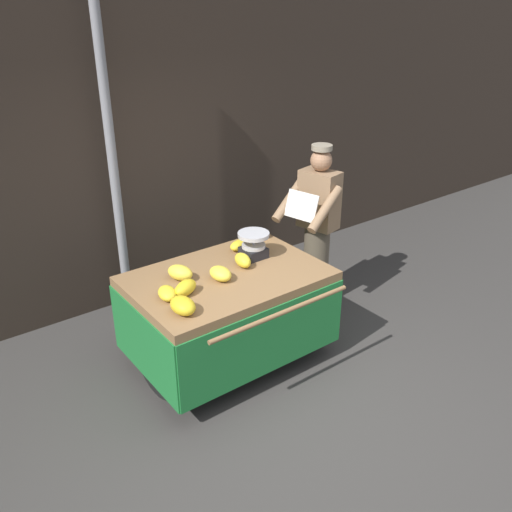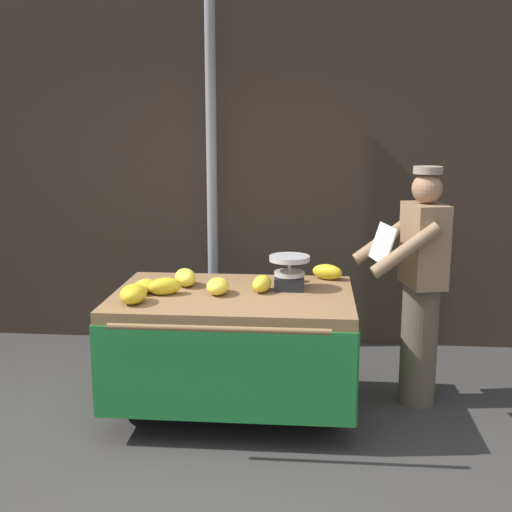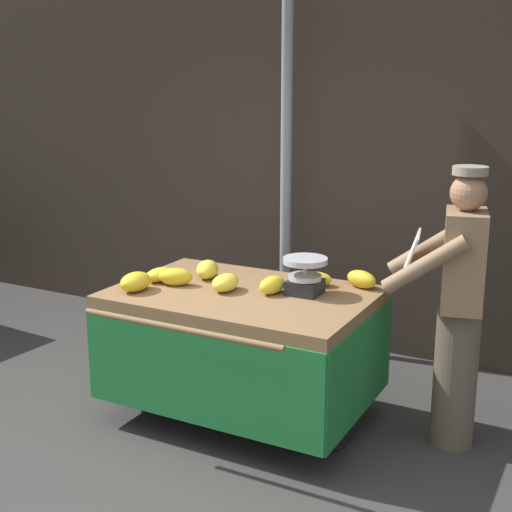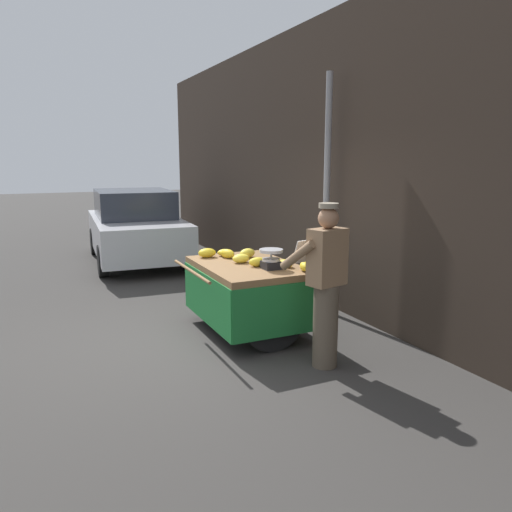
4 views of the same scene
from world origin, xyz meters
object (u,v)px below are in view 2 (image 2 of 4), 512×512
at_px(banana_bunch_1, 218,286).
at_px(banana_bunch_2, 133,294).
at_px(street_pole, 212,165).
at_px(banana_cart, 233,326).
at_px(banana_bunch_3, 289,276).
at_px(banana_bunch_4, 262,284).
at_px(banana_bunch_7, 165,286).
at_px(weighing_scale, 289,272).
at_px(banana_bunch_0, 185,277).
at_px(banana_bunch_5, 327,272).
at_px(banana_bunch_6, 145,286).
at_px(vendor_person, 420,286).

relative_size(banana_bunch_1, banana_bunch_2, 0.94).
height_order(street_pole, banana_cart, street_pole).
bearing_deg(banana_bunch_3, banana_bunch_1, -140.36).
relative_size(banana_bunch_4, banana_bunch_7, 0.96).
relative_size(weighing_scale, banana_bunch_2, 1.18).
xyz_separation_m(weighing_scale, banana_bunch_1, (-0.47, -0.18, -0.06)).
distance_m(banana_bunch_0, banana_bunch_5, 1.04).
height_order(street_pole, weighing_scale, street_pole).
xyz_separation_m(banana_bunch_2, banana_bunch_4, (0.80, 0.36, -0.00)).
bearing_deg(banana_bunch_7, banana_bunch_2, -124.54).
xyz_separation_m(banana_bunch_4, banana_bunch_5, (0.45, 0.39, -0.00)).
distance_m(street_pole, banana_bunch_6, 1.60).
height_order(banana_bunch_3, banana_bunch_5, banana_bunch_5).
relative_size(banana_cart, banana_bunch_2, 6.90).
height_order(weighing_scale, banana_bunch_5, weighing_scale).
relative_size(street_pole, banana_bunch_6, 15.32).
bearing_deg(banana_bunch_4, weighing_scale, 26.24).
distance_m(banana_bunch_1, banana_bunch_2, 0.57).
bearing_deg(banana_bunch_4, banana_cart, -166.96).
xyz_separation_m(banana_bunch_3, banana_bunch_5, (0.28, 0.10, 0.01)).
bearing_deg(weighing_scale, banana_bunch_1, -159.09).
relative_size(banana_bunch_3, banana_bunch_6, 0.97).
bearing_deg(banana_cart, banana_bunch_4, 13.04).
xyz_separation_m(banana_bunch_2, banana_bunch_5, (1.25, 0.75, -0.00)).
distance_m(weighing_scale, banana_bunch_0, 0.74).
height_order(banana_bunch_6, banana_bunch_7, banana_bunch_7).
bearing_deg(banana_bunch_5, banana_bunch_0, -164.42).
bearing_deg(banana_bunch_2, banana_bunch_5, 30.97).
distance_m(street_pole, banana_bunch_7, 1.61).
bearing_deg(banana_bunch_2, banana_bunch_7, 55.46).
distance_m(weighing_scale, banana_bunch_2, 1.08).
bearing_deg(weighing_scale, vendor_person, 10.05).
bearing_deg(banana_bunch_6, banana_bunch_0, 42.16).
xyz_separation_m(street_pole, banana_bunch_5, (0.99, -0.91, -0.71)).
bearing_deg(vendor_person, banana_bunch_7, -167.54).
bearing_deg(vendor_person, banana_bunch_1, -166.13).
xyz_separation_m(weighing_scale, banana_bunch_2, (-0.98, -0.45, -0.06)).
bearing_deg(banana_bunch_5, weighing_scale, -131.59).
height_order(street_pole, banana_bunch_2, street_pole).
relative_size(banana_cart, vendor_person, 0.96).
xyz_separation_m(street_pole, banana_bunch_1, (0.25, -1.40, -0.71)).
distance_m(banana_bunch_1, banana_bunch_4, 0.30).
relative_size(banana_bunch_2, vendor_person, 0.14).
distance_m(banana_bunch_2, banana_bunch_6, 0.25).
distance_m(banana_cart, weighing_scale, 0.53).
height_order(banana_bunch_0, banana_bunch_6, banana_bunch_0).
xyz_separation_m(banana_cart, banana_bunch_4, (0.19, 0.04, 0.29)).
xyz_separation_m(weighing_scale, banana_bunch_0, (-0.73, 0.02, -0.06)).
bearing_deg(vendor_person, banana_bunch_4, -167.05).
bearing_deg(banana_cart, weighing_scale, 19.76).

